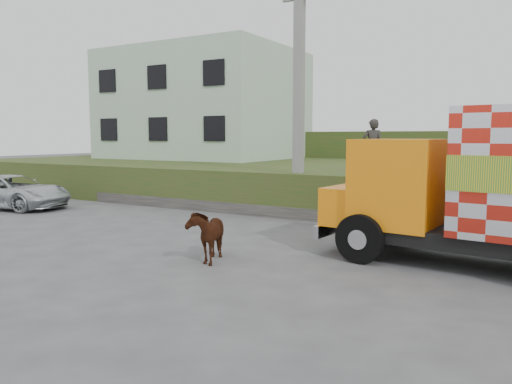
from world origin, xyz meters
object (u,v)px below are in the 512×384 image
Objects in this scene: cow at (207,234)px; suv at (12,192)px; pedestrian at (373,147)px; utility_pole at (299,96)px.

suv is at bearing 142.82° from cow.
suv is at bearing -1.09° from pedestrian.
suv is at bearing -160.59° from utility_pole.
cow is 0.31× the size of suv.
utility_pole reaches higher than pedestrian.
cow is at bearing -82.26° from utility_pole.
utility_pole is 7.38m from cow.
pedestrian is (1.44, 7.17, 1.81)m from cow.
suv is (-10.28, -3.62, -3.44)m from utility_pole.
cow is (0.88, -6.44, -3.49)m from utility_pole.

